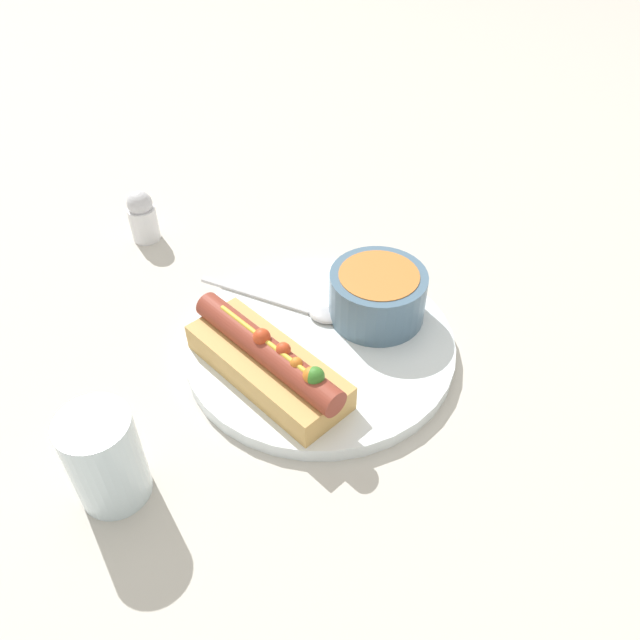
# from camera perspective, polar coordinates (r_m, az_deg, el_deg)

# --- Properties ---
(ground_plane) EXTENTS (4.00, 4.00, 0.00)m
(ground_plane) POSITION_cam_1_polar(r_m,az_deg,el_deg) (0.67, 0.00, -2.77)
(ground_plane) COLOR #BCB7AD
(dinner_plate) EXTENTS (0.29, 0.29, 0.02)m
(dinner_plate) POSITION_cam_1_polar(r_m,az_deg,el_deg) (0.67, 0.00, -2.29)
(dinner_plate) COLOR white
(dinner_plate) RESTS_ON ground_plane
(hot_dog) EXTENTS (0.19, 0.11, 0.06)m
(hot_dog) POSITION_cam_1_polar(r_m,az_deg,el_deg) (0.61, -4.76, -3.82)
(hot_dog) COLOR tan
(hot_dog) RESTS_ON dinner_plate
(soup_bowl) EXTENTS (0.10, 0.10, 0.06)m
(soup_bowl) POSITION_cam_1_polar(r_m,az_deg,el_deg) (0.67, 5.29, 2.47)
(soup_bowl) COLOR slate
(soup_bowl) RESTS_ON dinner_plate
(spoon) EXTENTS (0.15, 0.12, 0.01)m
(spoon) POSITION_cam_1_polar(r_m,az_deg,el_deg) (0.69, -1.74, 1.09)
(spoon) COLOR #B7B7BC
(spoon) RESTS_ON dinner_plate
(drinking_glass) EXTENTS (0.06, 0.06, 0.09)m
(drinking_glass) POSITION_cam_1_polar(r_m,az_deg,el_deg) (0.56, -19.05, -11.87)
(drinking_glass) COLOR silver
(drinking_glass) RESTS_ON ground_plane
(salt_shaker) EXTENTS (0.04, 0.04, 0.07)m
(salt_shaker) POSITION_cam_1_polar(r_m,az_deg,el_deg) (0.85, -15.92, 9.09)
(salt_shaker) COLOR silver
(salt_shaker) RESTS_ON ground_plane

